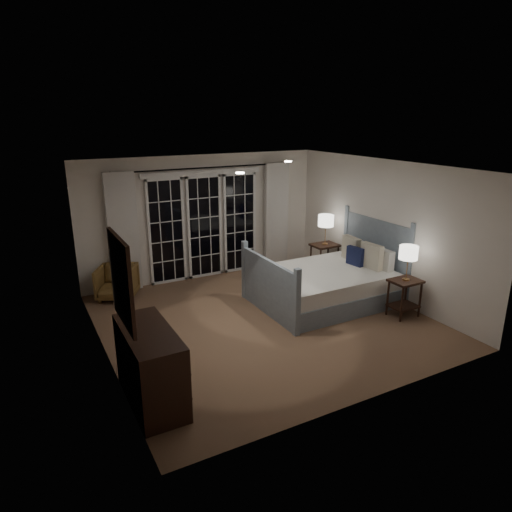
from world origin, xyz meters
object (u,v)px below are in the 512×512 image
nightstand_right (324,255)px  lamp_left (409,253)px  dresser (150,366)px  nightstand_left (404,292)px  armchair (117,282)px  bed (327,283)px  lamp_right (326,221)px

nightstand_right → lamp_left: (-0.02, -2.25, 0.65)m
lamp_left → dresser: (-4.38, -0.33, -0.65)m
nightstand_left → armchair: size_ratio=0.94×
nightstand_left → dresser: 4.39m
nightstand_left → dresser: bearing=-175.7°
nightstand_right → armchair: 4.15m
nightstand_left → dresser: (-4.38, -0.33, 0.03)m
lamp_left → dresser: 4.44m
bed → armchair: bearing=149.6°
nightstand_left → dresser: dresser is taller
dresser → lamp_left: bearing=4.3°
bed → lamp_left: (0.74, -1.12, 0.76)m
bed → nightstand_right: 1.37m
nightstand_right → armchair: (-4.07, 0.81, -0.15)m
bed → lamp_left: 1.54m
nightstand_left → nightstand_right: (0.02, 2.25, 0.03)m
dresser → nightstand_right: bearing=30.3°
bed → lamp_right: size_ratio=3.89×
nightstand_left → nightstand_right: 2.25m
armchair → dresser: dresser is taller
nightstand_left → armchair: bearing=142.9°
nightstand_right → lamp_right: 0.72m
dresser → bed: bearing=21.7°
nightstand_left → lamp_right: lamp_right is taller
lamp_left → dresser: bearing=-175.7°
nightstand_right → dresser: size_ratio=0.54×
dresser → lamp_right: bearing=30.3°
lamp_right → armchair: bearing=168.8°
nightstand_left → dresser: size_ratio=0.50×
nightstand_left → lamp_right: bearing=89.4°
nightstand_left → lamp_right: size_ratio=1.04×
bed → armchair: 3.83m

